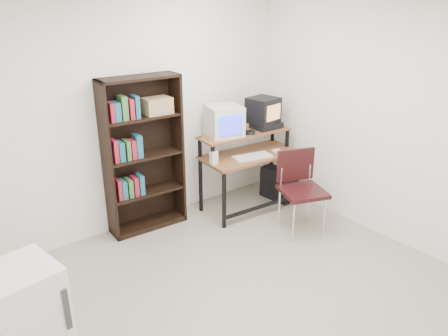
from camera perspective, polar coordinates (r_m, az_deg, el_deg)
floor at (r=4.09m, az=3.59°, el=-17.38°), size 4.00×4.00×0.01m
back_wall at (r=5.00m, az=-11.50°, el=6.58°), size 4.00×0.01×2.60m
right_wall at (r=4.93m, az=21.74°, el=5.22°), size 0.01×4.00×2.60m
computer_desk at (r=5.45m, az=3.32°, el=1.48°), size 1.26×0.70×0.98m
crt_monitor at (r=5.26m, az=0.01°, el=6.13°), size 0.48×0.48×0.37m
vcr at (r=5.62m, az=5.56°, el=5.50°), size 0.37×0.27×0.08m
crt_tv at (r=5.58m, az=5.15°, el=7.52°), size 0.38×0.38×0.32m
cd_spindle at (r=5.36m, az=3.47°, el=4.57°), size 0.15×0.15×0.05m
keyboard at (r=5.29m, az=3.73°, el=1.41°), size 0.51×0.31×0.03m
mousepad at (r=5.55m, az=6.88°, el=2.12°), size 0.26×0.23×0.01m
mouse at (r=5.53m, az=6.84°, el=2.24°), size 0.11×0.09×0.03m
desk_speaker at (r=5.07m, az=-1.35°, el=1.32°), size 0.09×0.09×0.17m
pc_tower at (r=5.89m, az=6.97°, el=-2.08°), size 0.23×0.46×0.42m
school_chair at (r=5.04m, az=9.88°, el=-1.86°), size 0.61×0.61×0.94m
bookshelf at (r=4.99m, az=-10.61°, el=1.91°), size 0.90×0.35×1.78m
mini_fridge at (r=3.59m, az=-24.47°, el=-17.45°), size 0.56×0.56×0.83m
wall_outlet at (r=5.87m, az=10.79°, el=-1.46°), size 0.02×0.08×0.12m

